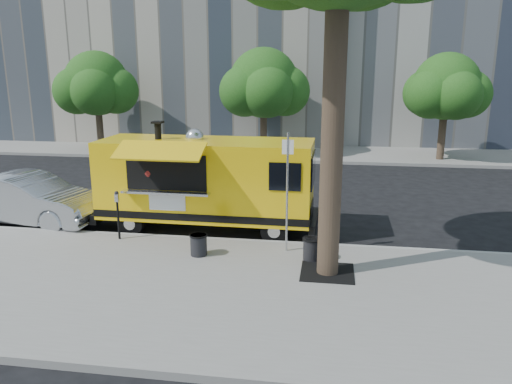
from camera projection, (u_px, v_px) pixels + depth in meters
ground at (238, 233)px, 14.40m from camera, size 120.00×120.00×0.00m
sidewalk at (202, 291)px, 10.55m from camera, size 60.00×6.00×0.15m
curb at (231, 242)px, 13.49m from camera, size 60.00×0.14×0.16m
far_sidewalk at (283, 153)px, 27.32m from camera, size 60.00×5.00×0.15m
tree_well at (327, 272)px, 11.30m from camera, size 1.20×1.20×0.02m
far_tree_a at (97, 84)px, 26.73m from camera, size 3.42×3.42×5.36m
far_tree_b at (264, 83)px, 25.78m from camera, size 3.60×3.60×5.50m
far_tree_c at (446, 87)px, 24.20m from camera, size 3.24×3.24×5.21m
sign_post at (287, 185)px, 12.24m from camera, size 0.28×0.06×3.00m
parking_meter at (118, 209)px, 13.31m from camera, size 0.11×0.11×1.33m
food_truck at (205, 181)px, 14.34m from camera, size 6.42×2.98×3.15m
sedan at (29, 199)px, 15.16m from camera, size 4.82×2.23×1.53m
trash_bin_left at (199, 244)px, 12.28m from camera, size 0.44×0.44×0.53m
trash_bin_right at (312, 248)px, 11.99m from camera, size 0.45×0.45×0.54m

